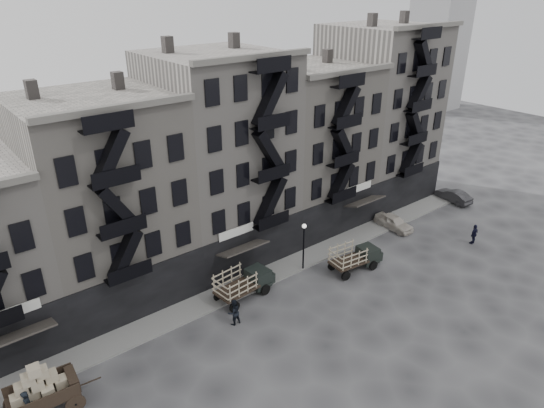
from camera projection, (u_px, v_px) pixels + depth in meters
ground at (296, 298)px, 36.85m from camera, size 140.00×140.00×0.00m
sidewalk at (266, 275)px, 39.47m from camera, size 55.00×2.50×0.15m
building_midwest at (105, 200)px, 34.98m from camera, size 10.00×11.35×16.20m
building_center at (221, 158)px, 40.24m from camera, size 10.00×11.35×18.20m
building_mideast at (309, 146)px, 46.34m from camera, size 10.00×11.35×16.20m
building_east at (379, 115)px, 51.39m from camera, size 10.00×11.35×19.20m
lamp_post at (304, 241)px, 39.22m from camera, size 0.36×0.36×4.28m
wagon at (38, 386)px, 26.30m from camera, size 4.11×2.45×3.33m
stake_truck_west at (244, 281)px, 36.39m from camera, size 5.06×2.41×2.46m
stake_truck_east at (355, 255)px, 39.91m from camera, size 4.85×2.42×2.35m
car_east at (394, 222)px, 46.82m from camera, size 1.76×4.08×1.37m
car_far at (453, 196)px, 52.61m from camera, size 1.88×4.23×1.35m
pedestrian_west at (29, 406)px, 26.19m from camera, size 0.77×0.88×2.03m
pedestrian_mid at (234, 312)px, 33.64m from camera, size 0.98×0.77×1.98m
policeman at (474, 234)px, 44.05m from camera, size 1.14×0.53×1.91m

